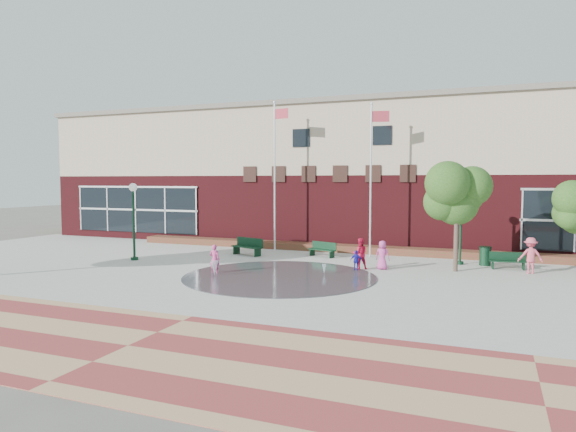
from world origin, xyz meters
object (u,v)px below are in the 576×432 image
at_px(bench_left, 247,250).
at_px(trash_can, 485,256).
at_px(flagpole_left, 275,168).
at_px(child_splash, 215,259).
at_px(flagpole_right, 372,171).

bearing_deg(bench_left, trash_can, 23.38).
bearing_deg(trash_can, flagpole_left, 174.06).
bearing_deg(bench_left, child_splash, -61.08).
distance_m(flagpole_left, trash_can, 12.60).
relative_size(flagpole_left, bench_left, 4.35).
height_order(flagpole_left, child_splash, flagpole_left).
xyz_separation_m(trash_can, child_splash, (-11.28, -6.81, 0.18)).
bearing_deg(child_splash, flagpole_left, -90.89).
bearing_deg(flagpole_left, flagpole_right, 8.19).
relative_size(flagpole_right, child_splash, 6.34).
xyz_separation_m(bench_left, child_splash, (1.11, -5.56, 0.35)).
distance_m(flagpole_right, child_splash, 10.20).
distance_m(flagpole_left, bench_left, 5.27).
height_order(flagpole_right, trash_can, flagpole_right).
bearing_deg(flagpole_right, flagpole_left, 161.05).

